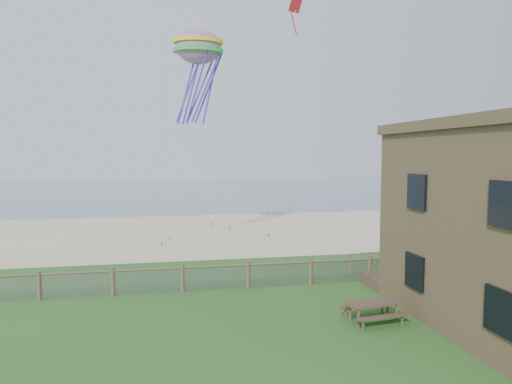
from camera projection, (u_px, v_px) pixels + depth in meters
ground at (279, 340)px, 15.19m from camera, size 160.00×160.00×0.00m
sand_beach at (214, 231)px, 36.71m from camera, size 72.00×20.00×0.02m
ocean at (189, 190)px, 79.76m from camera, size 160.00×68.00×0.02m
chainlink_fence at (248, 277)px, 21.01m from camera, size 36.20×0.20×1.25m
motel_deck at (510, 274)px, 22.53m from camera, size 15.00×2.00×0.50m
picnic_table at (373, 311)px, 16.75m from camera, size 2.22×1.78×0.86m
octopus_kite at (199, 74)px, 29.48m from camera, size 3.62×2.87×6.66m
kite_red at (296, 12)px, 29.43m from camera, size 1.62×1.83×2.18m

